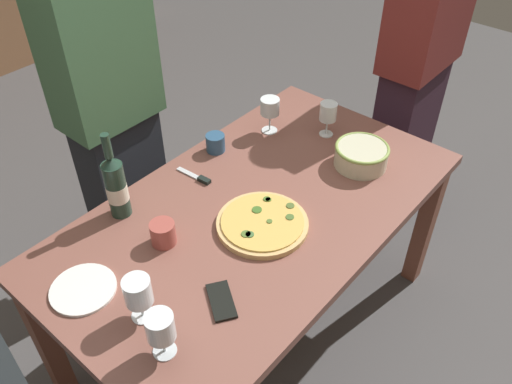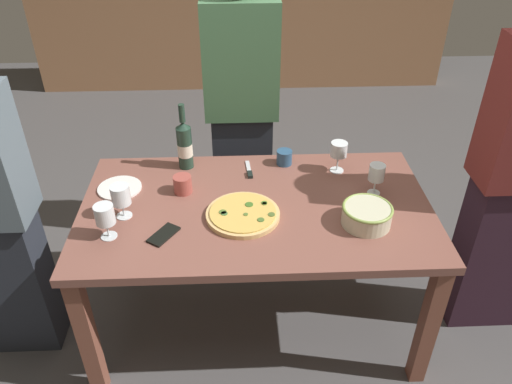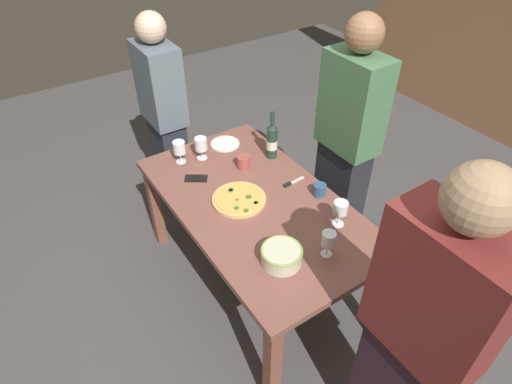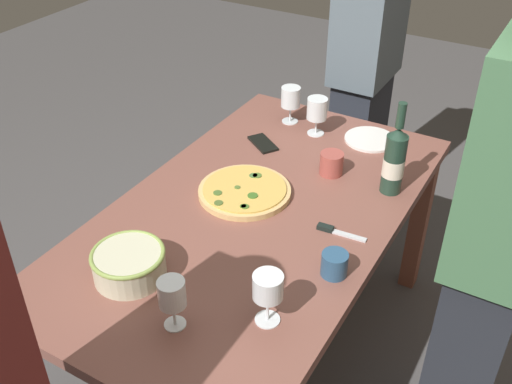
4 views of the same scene
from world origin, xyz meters
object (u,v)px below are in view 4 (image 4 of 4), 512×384
at_px(wine_glass_near_pizza, 172,295).
at_px(wine_glass_far_left, 291,99).
at_px(pizza, 245,191).
at_px(side_plate, 370,139).
at_px(wine_glass_far_right, 317,109).
at_px(pizza_knife, 335,231).
at_px(dining_table, 256,231).
at_px(cup_amber, 334,264).
at_px(serving_bowl, 129,263).
at_px(cell_phone, 263,143).
at_px(cup_ceramic, 332,163).
at_px(wine_glass_by_bottle, 268,288).
at_px(person_host, 498,245).
at_px(wine_bottle, 394,160).
at_px(person_guest_left, 364,73).

bearing_deg(wine_glass_near_pizza, wine_glass_far_left, -167.20).
relative_size(pizza, side_plate, 1.58).
height_order(wine_glass_far_right, pizza_knife, wine_glass_far_right).
bearing_deg(wine_glass_far_right, dining_table, 5.38).
bearing_deg(cup_amber, dining_table, -114.14).
relative_size(serving_bowl, wine_glass_near_pizza, 1.41).
height_order(serving_bowl, side_plate, serving_bowl).
bearing_deg(dining_table, pizza, -126.78).
bearing_deg(cell_phone, cup_ceramic, -66.51).
xyz_separation_m(wine_glass_by_bottle, wine_glass_far_right, (-1.01, -0.34, -0.01)).
bearing_deg(wine_glass_near_pizza, pizza, -165.91).
bearing_deg(dining_table, wine_glass_near_pizza, 7.52).
relative_size(wine_glass_by_bottle, person_host, 0.09).
height_order(wine_glass_near_pizza, wine_glass_far_right, wine_glass_far_right).
relative_size(dining_table, wine_glass_far_right, 10.11).
distance_m(wine_bottle, wine_glass_far_left, 0.62).
xyz_separation_m(wine_glass_far_right, person_host, (0.54, 0.82, 0.02)).
bearing_deg(serving_bowl, side_plate, 164.17).
bearing_deg(serving_bowl, person_guest_left, 177.10).
xyz_separation_m(wine_glass_near_pizza, wine_glass_far_left, (-1.19, -0.27, -0.00)).
bearing_deg(pizza, person_host, 89.13).
relative_size(wine_glass_far_right, cup_amber, 1.99).
bearing_deg(dining_table, wine_glass_by_bottle, 33.66).
xyz_separation_m(wine_glass_near_pizza, wine_glass_by_bottle, (-0.14, 0.21, 0.01)).
xyz_separation_m(wine_glass_by_bottle, person_guest_left, (-1.58, -0.35, -0.07)).
relative_size(wine_glass_near_pizza, wine_glass_far_left, 0.98).
height_order(person_host, person_guest_left, person_host).
xyz_separation_m(wine_glass_far_left, cup_amber, (0.79, 0.55, -0.07)).
bearing_deg(person_guest_left, person_host, 33.34).
relative_size(side_plate, pizza_knife, 1.25).
xyz_separation_m(serving_bowl, cup_ceramic, (-0.81, 0.28, -0.01)).
bearing_deg(cell_phone, person_host, -76.29).
distance_m(pizza_knife, person_guest_left, 1.19).
height_order(side_plate, person_host, person_host).
height_order(side_plate, cell_phone, same).
relative_size(cup_ceramic, person_host, 0.05).
bearing_deg(wine_bottle, dining_table, -46.11).
bearing_deg(person_guest_left, cup_ceramic, 9.95).
bearing_deg(wine_glass_by_bottle, pizza, -143.08).
bearing_deg(side_plate, person_host, 45.16).
xyz_separation_m(wine_glass_by_bottle, cell_phone, (-0.82, -0.48, -0.11)).
bearing_deg(serving_bowl, wine_glass_by_bottle, 96.42).
xyz_separation_m(cup_ceramic, person_host, (0.29, 0.64, 0.08)).
relative_size(serving_bowl, cell_phone, 1.51).
height_order(serving_bowl, cell_phone, serving_bowl).
xyz_separation_m(wine_glass_far_left, person_guest_left, (-0.53, 0.12, -0.06)).
xyz_separation_m(serving_bowl, person_guest_left, (-1.63, 0.08, 0.00)).
height_order(wine_glass_near_pizza, wine_glass_far_left, wine_glass_far_left).
relative_size(wine_glass_near_pizza, wine_glass_far_right, 0.98).
distance_m(wine_glass_near_pizza, wine_glass_far_left, 1.22).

